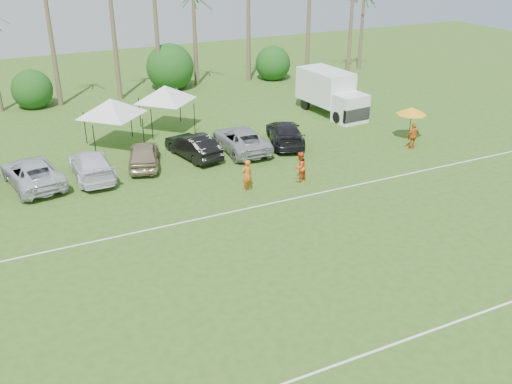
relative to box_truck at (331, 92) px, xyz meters
name	(u,v)px	position (x,y,z in m)	size (l,w,h in m)	color
field_lines	(268,273)	(-14.86, -18.39, -1.76)	(80.00, 12.10, 0.01)	white
palm_tree_4	(47,12)	(-18.86, 11.61, 5.71)	(2.40, 2.40, 8.90)	brown
palm_tree_8	(246,1)	(-1.86, 11.61, 5.71)	(2.40, 2.40, 8.90)	brown
bush_tree_1	(31,84)	(-20.86, 12.61, 0.03)	(4.00, 4.00, 4.00)	brown
bush_tree_2	(172,70)	(-8.86, 12.61, 0.03)	(4.00, 4.00, 4.00)	brown
bush_tree_3	(270,60)	(1.14, 12.61, 0.03)	(4.00, 4.00, 4.00)	brown
sideline_player_a	(247,175)	(-12.09, -10.31, -0.85)	(0.67, 0.44, 1.84)	orange
sideline_player_b	(300,167)	(-8.80, -10.45, -0.88)	(0.87, 0.67, 1.78)	#ED511A
sideline_player_c	(413,136)	(0.65, -9.04, -0.90)	(1.02, 0.43, 1.75)	orange
box_truck	(331,92)	(0.00, 0.00, 0.00)	(2.93, 6.60, 3.31)	white
canopy_tent_left	(110,99)	(-17.12, -0.18, 1.58)	(4.83, 4.83, 3.91)	black
canopy_tent_right	(165,86)	(-12.86, 1.73, 1.53)	(4.76, 4.76, 3.85)	black
market_umbrella	(412,111)	(1.60, -7.55, 0.31)	(2.08, 2.08, 2.31)	black
parked_car_2	(32,173)	(-22.75, -4.37, -1.00)	(2.55, 5.53, 1.54)	silver
parked_car_3	(91,165)	(-19.51, -4.63, -1.00)	(2.15, 5.30, 1.54)	white
parked_car_4	(144,154)	(-16.26, -4.27, -1.00)	(1.81, 4.51, 1.54)	gray
parked_car_5	(193,146)	(-13.01, -4.18, -1.00)	(1.63, 4.66, 1.54)	black
parked_car_6	(241,139)	(-9.77, -4.41, -1.00)	(2.55, 5.53, 1.54)	#9EA0A3
parked_car_7	(285,133)	(-6.52, -4.49, -1.00)	(2.15, 5.30, 1.54)	black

